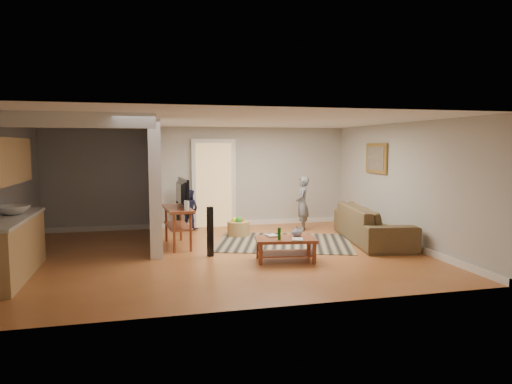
% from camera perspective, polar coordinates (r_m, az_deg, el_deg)
% --- Properties ---
extents(ground, '(7.50, 7.50, 0.00)m').
position_cam_1_polar(ground, '(8.71, -4.33, -7.70)').
color(ground, brown).
rests_on(ground, ground).
extents(room_shell, '(7.54, 6.02, 2.52)m').
position_cam_1_polar(room_shell, '(8.81, -11.71, 1.95)').
color(room_shell, '#ABA9A4').
rests_on(room_shell, ground).
extents(area_rug, '(3.28, 2.81, 0.01)m').
position_cam_1_polar(area_rug, '(9.65, 3.51, -6.32)').
color(area_rug, black).
rests_on(area_rug, ground).
extents(sofa, '(1.43, 2.73, 0.76)m').
position_cam_1_polar(sofa, '(10.08, 14.29, -6.01)').
color(sofa, '#4E4927').
rests_on(sofa, ground).
extents(coffee_table, '(1.13, 0.76, 0.62)m').
position_cam_1_polar(coffee_table, '(8.12, 3.81, -6.35)').
color(coffee_table, maroon).
rests_on(coffee_table, ground).
extents(tv_console, '(0.59, 1.30, 1.09)m').
position_cam_1_polar(tv_console, '(9.32, -9.68, -2.35)').
color(tv_console, maroon).
rests_on(tv_console, ground).
extents(speaker_left, '(0.12, 0.12, 0.92)m').
position_cam_1_polar(speaker_left, '(8.43, -5.75, -4.94)').
color(speaker_left, black).
rests_on(speaker_left, ground).
extents(speaker_right, '(0.14, 0.14, 1.10)m').
position_cam_1_polar(speaker_right, '(11.18, -9.61, -1.90)').
color(speaker_right, black).
rests_on(speaker_right, ground).
extents(toy_basket, '(0.51, 0.51, 0.45)m').
position_cam_1_polar(toy_basket, '(10.34, -2.21, -4.49)').
color(toy_basket, '#9A7343').
rests_on(toy_basket, ground).
extents(child, '(0.47, 0.56, 1.30)m').
position_cam_1_polar(child, '(11.06, 5.78, -4.82)').
color(child, slate).
rests_on(child, ground).
extents(toddler, '(0.60, 0.58, 0.98)m').
position_cam_1_polar(toddler, '(11.29, -8.28, -4.63)').
color(toddler, '#1F2040').
rests_on(toddler, ground).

